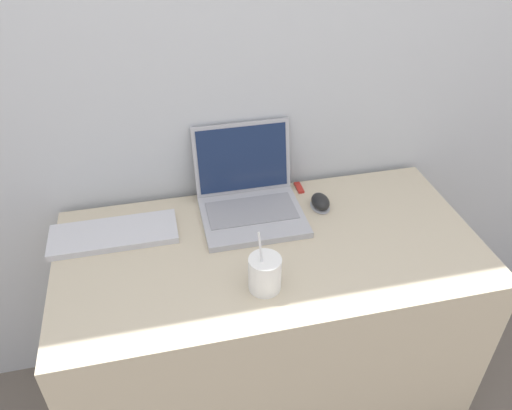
{
  "coord_description": "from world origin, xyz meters",
  "views": [
    {
      "loc": [
        -0.28,
        -0.75,
        1.7
      ],
      "look_at": [
        -0.02,
        0.4,
        0.83
      ],
      "focal_mm": 35.0,
      "sensor_mm": 36.0,
      "label": 1
    }
  ],
  "objects": [
    {
      "name": "wall_back",
      "position": [
        0.0,
        0.65,
        1.25
      ],
      "size": [
        7.0,
        0.04,
        2.5
      ],
      "color": "silver",
      "rests_on": "ground_plane"
    },
    {
      "name": "desk",
      "position": [
        0.0,
        0.3,
        0.37
      ],
      "size": [
        1.23,
        0.61,
        0.75
      ],
      "color": "beige",
      "rests_on": "ground_plane"
    },
    {
      "name": "laptop",
      "position": [
        -0.02,
        0.49,
        0.8
      ],
      "size": [
        0.31,
        0.31,
        0.25
      ],
      "color": "#ADADB2",
      "rests_on": "desk"
    },
    {
      "name": "drink_cup",
      "position": [
        -0.06,
        0.15,
        0.8
      ],
      "size": [
        0.09,
        0.09,
        0.18
      ],
      "color": "white",
      "rests_on": "desk"
    },
    {
      "name": "computer_mouse",
      "position": [
        0.2,
        0.46,
        0.76
      ],
      "size": [
        0.06,
        0.09,
        0.04
      ],
      "color": "#B2B2B7",
      "rests_on": "desk"
    },
    {
      "name": "external_keyboard",
      "position": [
        -0.44,
        0.45,
        0.76
      ],
      "size": [
        0.37,
        0.15,
        0.02
      ],
      "color": "silver",
      "rests_on": "desk"
    },
    {
      "name": "usb_stick",
      "position": [
        0.17,
        0.57,
        0.75
      ],
      "size": [
        0.02,
        0.06,
        0.01
      ],
      "color": "#B2261E",
      "rests_on": "desk"
    }
  ]
}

